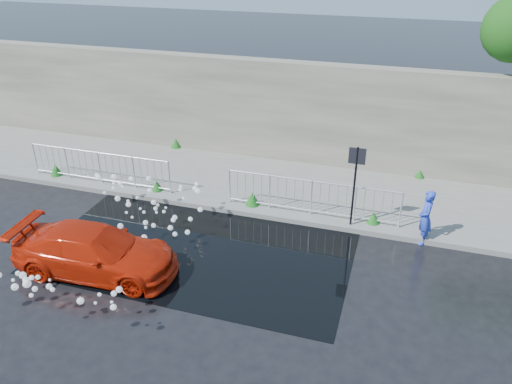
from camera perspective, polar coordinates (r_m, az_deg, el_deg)
ground at (r=12.96m, az=-10.18°, el=-8.14°), size 90.00×90.00×0.00m
pavement at (r=16.85m, az=-2.64°, el=1.44°), size 30.00×4.00×0.15m
curb at (r=15.20m, az=-5.18°, el=-1.69°), size 30.00×0.25×0.16m
retaining_wall at (r=18.11m, az=-0.38°, el=9.56°), size 30.00×0.60×3.50m
puddle at (r=13.50m, az=-6.38°, el=-6.21°), size 8.00×5.00×0.01m
sign_post at (r=13.62m, az=11.29°, el=2.02°), size 0.45×0.06×2.50m
railing_left at (r=16.99m, az=-17.44°, el=2.81°), size 5.05×0.05×1.10m
railing_right at (r=14.42m, az=6.35°, el=-0.50°), size 5.05×0.05×1.10m
weeds at (r=16.36m, az=-4.70°, el=1.53°), size 12.17×3.93×0.42m
water_spray at (r=13.26m, az=-16.11°, el=-3.94°), size 3.68×5.76×1.04m
red_car at (r=12.80m, az=-17.88°, el=-6.48°), size 4.15×1.93×1.17m
person at (r=13.95m, az=18.79°, el=-2.78°), size 0.45×0.61×1.54m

